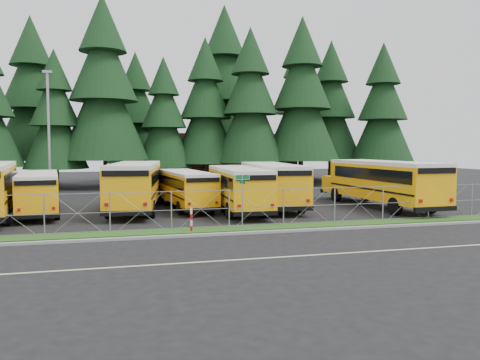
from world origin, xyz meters
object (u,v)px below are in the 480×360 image
light_standard (49,130)px  street_sign (242,190)px  bus_5 (237,189)px  bus_6 (271,185)px  bus_3 (136,187)px  bus_east (381,184)px  bus_1 (39,193)px  bus_4 (185,190)px  striped_bollard (191,220)px

light_standard → street_sign: bearing=-56.3°
bus_5 → bus_6: (2.79, 1.48, 0.09)m
bus_3 → bus_east: 16.69m
bus_5 → bus_3: bearing=164.9°
bus_east → light_standard: light_standard is taller
bus_1 → bus_3: bus_3 is taller
bus_east → street_sign: bearing=-153.5°
bus_3 → bus_6: bus_3 is taller
bus_6 → light_standard: size_ratio=1.14×
bus_3 → bus_4: (3.26, 0.22, -0.29)m
bus_6 → light_standard: light_standard is taller
bus_3 → striped_bollard: 9.08m
street_sign → bus_6: bearing=62.9°
bus_3 → bus_5: (6.37, -2.00, -0.14)m
bus_5 → bus_east: (10.11, -0.60, 0.18)m
bus_3 → bus_6: 9.18m
bus_5 → street_sign: bearing=-99.7°
bus_3 → street_sign: bus_3 is taller
bus_4 → striped_bollard: (-0.91, -8.93, -0.68)m
bus_3 → light_standard: bearing=135.6°
bus_4 → striped_bollard: bus_4 is taller
bus_1 → bus_5: bearing=-15.5°
bus_3 → light_standard: (-6.36, 8.12, 3.93)m
bus_1 → bus_5: (12.31, -1.77, 0.13)m
bus_east → bus_3: bearing=169.3°
bus_1 → street_sign: (10.86, -8.59, 0.73)m
bus_5 → street_sign: size_ratio=3.89×
bus_3 → light_standard: size_ratio=1.19×
light_standard → striped_bollard: bearing=-62.7°
bus_3 → bus_5: bearing=-9.8°
bus_1 → bus_4: size_ratio=1.02×
striped_bollard → light_standard: 19.58m
bus_1 → bus_6: 15.11m
bus_east → street_sign: (-11.56, -6.22, 0.42)m
light_standard → bus_5: bearing=-38.5°
bus_1 → bus_5: 12.44m
bus_4 → bus_east: size_ratio=0.79×
bus_east → striped_bollard: size_ratio=10.27×
bus_1 → bus_3: size_ratio=0.83×
bus_4 → striped_bollard: bearing=-101.8°
bus_6 → street_sign: bus_6 is taller
bus_4 → street_sign: street_sign is taller
bus_1 → striped_bollard: 11.89m
bus_5 → striped_bollard: bearing=-118.6°
bus_1 → bus_3: (5.94, 0.23, 0.27)m
bus_4 → striped_bollard: 9.01m
street_sign → bus_3: bearing=119.2°
striped_bollard → bus_5: bearing=59.1°
bus_east → street_sign: bus_east is taller
street_sign → bus_5: bearing=78.0°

